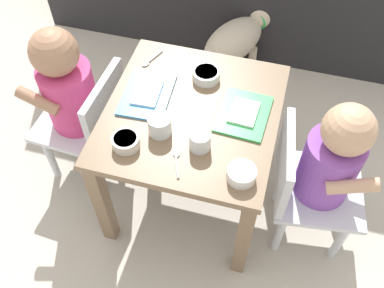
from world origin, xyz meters
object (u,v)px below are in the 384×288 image
Objects in this scene: food_tray_right at (244,114)px; water_cup_left at (200,141)px; dog at (238,37)px; seated_child_left at (71,92)px; cereal_bowl_left_side at (126,141)px; spoon_by_left_tray at (176,160)px; water_cup_right at (160,126)px; food_tray_left at (147,94)px; veggie_bowl_near at (206,74)px; veggie_bowl_far at (242,174)px; seated_child_right at (326,164)px; spoon_by_right_tray at (151,60)px; dining_table at (192,129)px.

food_tray_right is 0.18m from water_cup_left.
food_tray_right is at bearing -78.80° from dog.
dog is at bearing 56.62° from seated_child_left.
cereal_bowl_left_side reaches higher than spoon_by_left_tray.
water_cup_right is at bearing 169.91° from water_cup_left.
veggie_bowl_near is at bearing 37.19° from food_tray_left.
dog is 5.27× the size of cereal_bowl_left_side.
water_cup_right is 0.86× the size of veggie_bowl_far.
food_tray_left is 0.31m from food_tray_right.
seated_child_right reaches higher than veggie_bowl_near.
water_cup_right reaches higher than food_tray_left.
seated_child_right is at bearing 7.32° from water_cup_right.
veggie_bowl_near reaches higher than dog.
water_cup_right is 0.12m from spoon_by_left_tray.
food_tray_left is at bearing -75.14° from spoon_by_right_tray.
food_tray_left is (0.27, 0.01, 0.06)m from seated_child_left.
food_tray_left reaches higher than dining_table.
seated_child_left is at bearing -178.94° from food_tray_left.
spoon_by_left_tray is (-0.19, 0.01, -0.02)m from veggie_bowl_far.
food_tray_right is at bearing 33.95° from cereal_bowl_left_side.
veggie_bowl_far is (0.62, -0.22, 0.08)m from seated_child_left.
dining_table is 0.18m from food_tray_right.
veggie_bowl_near reaches higher than spoon_by_right_tray.
cereal_bowl_left_side is (0.01, -0.20, 0.01)m from food_tray_left.
dog is 1.98× the size of food_tray_left.
seated_child_left is 0.51m from water_cup_left.
seated_child_right reaches higher than veggie_bowl_far.
water_cup_right reaches higher than water_cup_left.
seated_child_right is 0.45m from spoon_by_left_tray.
veggie_bowl_near reaches higher than food_tray_left.
seated_child_right is at bearing -13.75° from food_tray_right.
veggie_bowl_far reaches higher than spoon_by_left_tray.
veggie_bowl_far is 0.84× the size of spoon_by_right_tray.
food_tray_left reaches higher than dog.
spoon_by_left_tray and spoon_by_right_tray have the same top height.
dining_table is at bearing -92.19° from veggie_bowl_near.
spoon_by_right_tray is (-0.04, 0.15, -0.00)m from food_tray_left.
cereal_bowl_left_side is 0.16m from spoon_by_left_tray.
seated_child_right reaches higher than spoon_by_left_tray.
spoon_by_right_tray is at bearing 113.90° from water_cup_right.
seated_child_left is 0.66m from veggie_bowl_far.
water_cup_left is 0.40m from spoon_by_right_tray.
water_cup_right reaches higher than spoon_by_left_tray.
veggie_bowl_near is (0.01, 0.15, 0.10)m from dining_table.
seated_child_right is 0.59m from food_tray_left.
dining_table is 5.85× the size of spoon_by_right_tray.
seated_child_right is 0.66m from spoon_by_right_tray.
dog is 2.17× the size of food_tray_right.
water_cup_left reaches higher than dining_table.
veggie_bowl_near reaches higher than spoon_by_left_tray.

